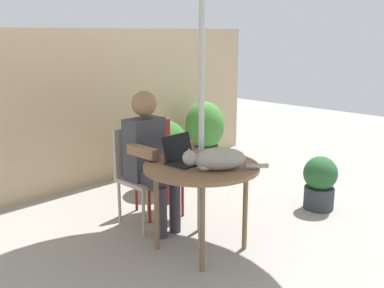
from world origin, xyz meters
TOP-DOWN VIEW (x-y plane):
  - ground_plane at (0.00, 0.00)m, footprint 14.00×14.00m
  - fence_back at (0.00, 2.05)m, footprint 5.85×0.08m
  - patio_table at (0.00, 0.00)m, footprint 0.91×0.91m
  - chair_occupied at (0.00, 0.77)m, footprint 0.40×0.40m
  - chair_empty at (0.29, 0.89)m, footprint 0.50×0.50m
  - person_seated at (0.00, 0.62)m, footprint 0.48×0.48m
  - laptop at (-0.05, 0.16)m, footprint 0.31×0.26m
  - cat at (-0.02, -0.18)m, footprint 0.53×0.45m
  - potted_plant_near_fence at (1.47, -0.24)m, footprint 0.33×0.33m
  - potted_plant_by_chair at (1.77, 1.60)m, footprint 0.51×0.51m
  - potted_plant_corner at (0.78, 1.30)m, footprint 0.55×0.55m

SIDE VIEW (x-z plane):
  - ground_plane at x=0.00m, z-range 0.00..0.00m
  - potted_plant_near_fence at x=1.47m, z-range 0.01..0.55m
  - potted_plant_corner at x=0.78m, z-range 0.05..0.84m
  - potted_plant_by_chair at x=1.77m, z-range 0.04..0.89m
  - chair_occupied at x=0.00m, z-range 0.08..0.97m
  - chair_empty at x=0.29m, z-range 0.08..0.97m
  - patio_table at x=0.00m, z-range 0.29..1.00m
  - person_seated at x=0.00m, z-range 0.08..1.31m
  - laptop at x=-0.05m, z-range 0.67..0.88m
  - cat at x=-0.02m, z-range 0.71..0.88m
  - fence_back at x=0.00m, z-range 0.00..1.76m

